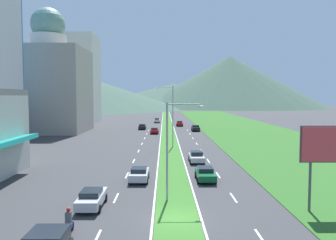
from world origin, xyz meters
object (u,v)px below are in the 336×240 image
motorcycle_rider (69,224)px  car_3 (180,123)px  car_6 (196,157)px  car_7 (139,174)px  street_lamp_mid (171,112)px  billboard_roadside (334,148)px  car_0 (142,127)px  car_4 (92,198)px  car_8 (155,130)px  car_5 (196,128)px  street_lamp_near (172,144)px  car_2 (157,120)px  car_1 (205,174)px

motorcycle_rider → car_3: bearing=-7.6°
car_6 → motorcycle_rider: 25.83m
car_7 → street_lamp_mid: bearing=-9.0°
billboard_roadside → motorcycle_rider: bearing=-167.6°
motorcycle_rider → car_0: bearing=-0.1°
car_4 → car_8: 53.44m
car_4 → car_8: (3.39, 53.33, -0.01)m
car_8 → car_4: bearing=176.4°
car_4 → car_5: car_5 is taller
car_0 → car_7: bearing=-176.5°
street_lamp_near → car_2: size_ratio=1.79×
car_0 → motorcycle_rider: bearing=179.9°
car_2 → car_3: size_ratio=1.01×
street_lamp_near → car_4: 7.73m
car_3 → car_7: size_ratio=1.08×
car_2 → car_4: car_2 is taller
street_lamp_near → car_1: street_lamp_near is taller
street_lamp_mid → car_8: street_lamp_mid is taller
car_5 → car_6: (-3.67, -40.98, -0.04)m
car_7 → motorcycle_rider: size_ratio=2.11×
car_0 → car_2: (3.45, 23.07, 0.03)m
car_1 → car_5: car_5 is taller
billboard_roadside → car_5: 60.84m
billboard_roadside → car_1: size_ratio=1.49×
street_lamp_mid → car_3: (3.36, 41.71, -5.26)m
car_0 → car_2: bearing=-8.5°
street_lamp_mid → motorcycle_rider: (-7.19, -37.54, -5.29)m
street_lamp_near → car_1: (3.67, 6.92, -4.13)m
street_lamp_near → car_2: street_lamp_near is taller
car_2 → car_7: bearing=179.9°
car_1 → car_4: bearing=-49.8°
billboard_roadside → car_3: size_ratio=1.44×
car_1 → car_2: size_ratio=0.95×
car_3 → car_8: (-6.89, -20.50, -0.04)m
car_4 → car_6: size_ratio=1.01×
street_lamp_mid → motorcycle_rider: size_ratio=5.29×
car_5 → car_6: 41.14m
billboard_roadside → car_1: 13.59m
car_0 → car_5: 14.63m
car_5 → car_8: size_ratio=1.04×
car_3 → car_5: car_5 is taller
car_0 → car_6: car_0 is taller
street_lamp_mid → car_0: bearing=102.7°
car_8 → motorcycle_rider: size_ratio=2.17×
car_5 → motorcycle_rider: motorcycle_rider is taller
car_1 → car_4: car_4 is taller
car_3 → street_lamp_mid: bearing=-4.6°
street_lamp_mid → car_6: 15.17m
street_lamp_mid → car_4: bearing=-102.2°
car_6 → motorcycle_rider: bearing=-23.6°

